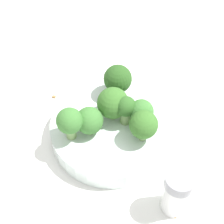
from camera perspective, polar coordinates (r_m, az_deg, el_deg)
ground_plane at (r=0.63m, az=-0.00°, el=-3.68°), size 3.00×3.00×0.00m
bowl at (r=0.62m, az=-0.00°, el=-2.76°), size 0.20×0.20×0.03m
broccoli_floret_0 at (r=0.59m, az=0.14°, el=1.32°), size 0.05×0.05×0.06m
broccoli_floret_1 at (r=0.57m, az=4.83°, el=-1.98°), size 0.04×0.04×0.06m
broccoli_floret_2 at (r=0.63m, az=0.88°, el=4.97°), size 0.05×0.05×0.06m
broccoli_floret_3 at (r=0.58m, az=2.11°, el=0.57°), size 0.03×0.03×0.05m
broccoli_floret_4 at (r=0.58m, az=-3.46°, el=-1.37°), size 0.04×0.04×0.05m
broccoli_floret_5 at (r=0.57m, az=-6.48°, el=-1.50°), size 0.04×0.04×0.06m
broccoli_floret_6 at (r=0.59m, az=4.48°, el=-0.05°), size 0.04×0.04×0.05m
pepper_shaker at (r=0.54m, az=9.86°, el=-11.95°), size 0.04×0.04×0.08m
almond_crumb_0 at (r=0.56m, az=9.59°, el=-15.26°), size 0.01×0.01×0.01m
almond_crumb_1 at (r=0.70m, az=-8.85°, el=2.39°), size 0.01×0.01×0.01m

